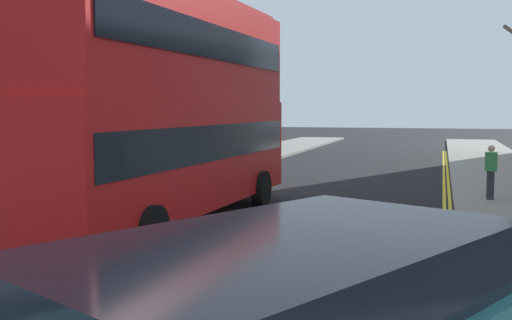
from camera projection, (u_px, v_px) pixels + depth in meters
The scene contains 5 objects.
sidewalk_left at pixel (89, 197), 19.58m from camera, with size 4.00×80.00×0.14m, color gray.
kerb_line_outer at pixel (452, 230), 14.56m from camera, with size 0.10×56.00×0.01m, color yellow.
kerb_line_inner at pixel (445, 230), 14.61m from camera, with size 0.10×56.00×0.01m, color yellow.
double_decker_bus_away at pixel (170, 101), 15.08m from camera, with size 3.07×10.88×5.64m.
pedestrian_far at pixel (491, 171), 18.47m from camera, with size 0.34×0.22×1.62m.
Camera 1 is at (4.12, -1.09, 2.86)m, focal length 43.65 mm.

